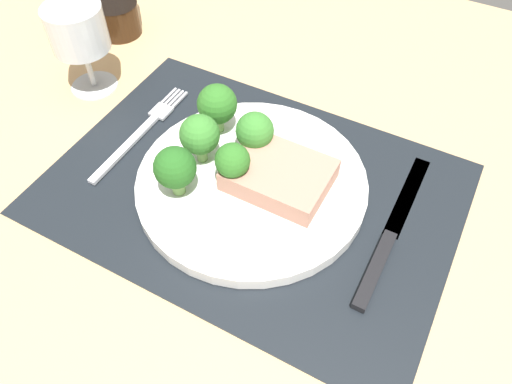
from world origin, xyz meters
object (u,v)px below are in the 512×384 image
object	(u,v)px
steak	(279,175)
wine_glass	(78,33)
plate	(252,183)
fork	(142,131)
knife	(389,238)

from	to	relation	value
steak	wine_glass	bearing A→B (deg)	170.62
plate	steak	world-z (taller)	steak
plate	wine_glass	bearing A→B (deg)	167.80
plate	wine_glass	size ratio (longest dim) A/B	2.20
plate	wine_glass	distance (cm)	30.51
steak	plate	bearing A→B (deg)	-162.00
steak	fork	world-z (taller)	steak
fork	knife	xyz separation A→B (cm)	(33.54, -0.89, 0.05)
knife	wine_glass	world-z (taller)	wine_glass
plate	fork	xyz separation A→B (cm)	(-17.00, 1.42, -0.55)
knife	wine_glass	bearing A→B (deg)	169.79
steak	wine_glass	world-z (taller)	wine_glass
fork	wine_glass	xyz separation A→B (cm)	(-11.93, 4.83, 7.97)
knife	steak	bearing A→B (deg)	175.07
knife	fork	bearing A→B (deg)	175.44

